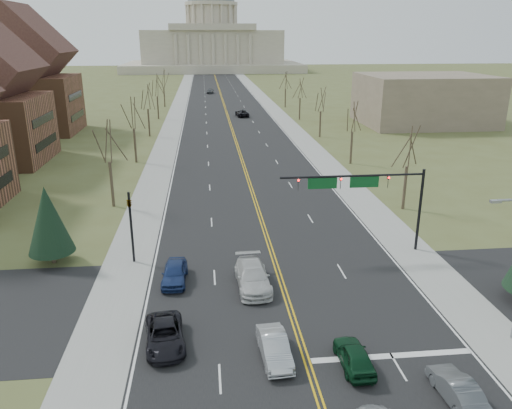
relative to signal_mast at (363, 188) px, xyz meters
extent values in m
plane|color=#4F5329|center=(-7.45, -13.50, -5.76)|extent=(600.00, 600.00, 0.00)
cube|color=black|center=(-7.45, 96.50, -5.76)|extent=(20.00, 380.00, 0.01)
cube|color=black|center=(-7.45, -7.50, -5.76)|extent=(120.00, 14.00, 0.01)
cube|color=gray|center=(-19.45, 96.50, -5.75)|extent=(4.00, 380.00, 0.03)
cube|color=gray|center=(4.55, 96.50, -5.75)|extent=(4.00, 380.00, 0.03)
cube|color=gold|center=(-7.45, 96.50, -5.75)|extent=(0.42, 380.00, 0.01)
cube|color=silver|center=(-17.25, 96.50, -5.75)|extent=(0.15, 380.00, 0.01)
cube|color=silver|center=(2.35, 96.50, -5.75)|extent=(0.15, 380.00, 0.01)
cube|color=silver|center=(-2.45, -14.50, -5.75)|extent=(9.50, 0.50, 0.01)
cube|color=#BDB39E|center=(-7.45, 236.50, -3.76)|extent=(90.00, 60.00, 4.00)
cube|color=#BDB39E|center=(-7.45, 236.50, 6.24)|extent=(70.00, 40.00, 16.00)
cube|color=#BDB39E|center=(-7.45, 216.00, 15.74)|extent=(42.00, 3.00, 3.00)
cylinder|color=#BDB39E|center=(-7.45, 236.50, 20.24)|extent=(24.00, 24.00, 12.00)
cylinder|color=#BDB39E|center=(-7.45, 236.50, 27.04)|extent=(27.00, 27.00, 1.60)
ellipsoid|color=slate|center=(-7.45, 236.50, 27.84)|extent=(24.00, 24.00, 22.80)
cylinder|color=black|center=(5.05, 0.00, -2.16)|extent=(0.24, 0.24, 7.20)
cylinder|color=black|center=(-0.95, 0.00, 1.04)|extent=(12.00, 0.18, 0.18)
imported|color=black|center=(2.05, 0.00, 0.49)|extent=(0.35, 0.40, 1.10)
sphere|color=#FF0C0C|center=(2.05, -0.15, 0.84)|extent=(0.18, 0.18, 0.18)
imported|color=black|center=(-1.95, 0.00, 0.49)|extent=(0.35, 0.40, 1.10)
sphere|color=#FF0C0C|center=(-1.95, -0.15, 0.84)|extent=(0.18, 0.18, 0.18)
imported|color=black|center=(-5.45, 0.00, 0.49)|extent=(0.35, 0.40, 1.10)
sphere|color=#FF0C0C|center=(-5.45, -0.15, 0.84)|extent=(0.18, 0.18, 0.18)
cube|color=#0C4C1E|center=(0.05, 0.00, 0.49)|extent=(2.40, 0.12, 0.90)
cube|color=#0C4C1E|center=(-3.45, 0.00, 0.49)|extent=(2.40, 0.12, 0.90)
cylinder|color=black|center=(-18.95, 0.00, -2.76)|extent=(0.20, 0.20, 6.00)
imported|color=black|center=(-18.95, 0.00, -0.56)|extent=(0.32, 0.36, 0.99)
cube|color=gray|center=(3.05, -13.50, 3.19)|extent=(0.60, 0.25, 0.15)
cylinder|color=#352C1F|center=(8.05, 10.50, -3.42)|extent=(0.32, 0.32, 4.68)
cylinder|color=#352C1F|center=(-22.95, 14.50, -3.29)|extent=(0.32, 0.32, 4.95)
cylinder|color=#352C1F|center=(8.05, 30.50, -3.42)|extent=(0.32, 0.32, 4.68)
cylinder|color=#352C1F|center=(-22.95, 34.50, -3.29)|extent=(0.32, 0.32, 4.95)
cylinder|color=#352C1F|center=(8.05, 50.50, -3.42)|extent=(0.32, 0.32, 4.68)
cylinder|color=#352C1F|center=(-22.95, 54.50, -3.29)|extent=(0.32, 0.32, 4.95)
cylinder|color=#352C1F|center=(8.05, 70.50, -3.42)|extent=(0.32, 0.32, 4.68)
cylinder|color=#352C1F|center=(-22.95, 74.50, -3.29)|extent=(0.32, 0.32, 4.95)
cylinder|color=#352C1F|center=(8.05, 90.50, -3.42)|extent=(0.32, 0.32, 4.68)
cylinder|color=#352C1F|center=(-22.95, 94.50, -3.29)|extent=(0.32, 0.32, 4.95)
cylinder|color=#352C1F|center=(-25.45, 0.50, -5.26)|extent=(0.36, 0.36, 1.00)
cone|color=black|center=(-25.45, 0.50, -2.01)|extent=(3.64, 3.64, 5.50)
cube|color=black|center=(-35.90, 36.50, -2.91)|extent=(0.10, 9.80, 1.20)
cube|color=black|center=(-35.90, 36.50, 0.41)|extent=(0.10, 9.80, 1.20)
cube|color=brown|center=(-45.45, 60.50, -0.51)|extent=(17.00, 14.00, 10.50)
cube|color=#422421|center=(-45.45, 60.50, 8.99)|extent=(17.00, 14.28, 17.00)
cube|color=black|center=(-36.90, 60.50, -2.61)|extent=(0.10, 9.80, 1.20)
cube|color=black|center=(-36.90, 60.50, 1.06)|extent=(0.10, 9.80, 1.20)
cube|color=#6C5E4D|center=(32.55, 62.50, -0.76)|extent=(25.00, 20.00, 10.00)
imported|color=#0B321A|center=(-4.93, -15.19, -5.07)|extent=(1.68, 4.01, 1.36)
imported|color=#4E5155|center=(-0.54, -18.38, -5.08)|extent=(1.64, 4.12, 1.33)
imported|color=#A5A8AD|center=(-9.26, -14.01, -5.04)|extent=(1.77, 4.38, 1.42)
imported|color=black|center=(-15.60, -12.04, -5.07)|extent=(2.80, 5.12, 1.36)
imported|color=#BCBCBC|center=(-9.67, -5.29, -4.92)|extent=(2.57, 5.83, 1.66)
imported|color=navy|center=(-15.43, -3.92, -5.00)|extent=(1.96, 4.48, 1.50)
imported|color=black|center=(-4.21, 76.34, -5.00)|extent=(3.09, 5.65, 1.50)
imported|color=#4B4E53|center=(-10.72, 124.63, -4.96)|extent=(2.42, 4.81, 1.57)
camera|label=1|loc=(-12.81, -38.11, 11.89)|focal=35.00mm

